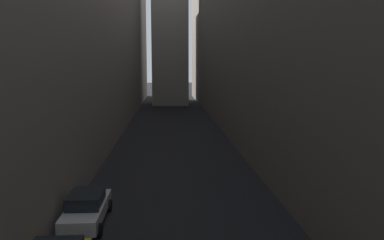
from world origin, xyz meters
TOP-DOWN VIEW (x-y plane):
  - ground_plane at (0.00, 48.00)m, footprint 264.00×264.00m
  - building_block_left at (-11.20, 50.00)m, footprint 11.40×108.00m
  - building_block_right at (11.55, 50.00)m, footprint 12.09×108.00m
  - parked_car_left_far at (-4.40, 24.12)m, footprint 1.87×4.54m

SIDE VIEW (x-z plane):
  - ground_plane at x=0.00m, z-range 0.00..0.00m
  - parked_car_left_far at x=-4.40m, z-range 0.01..1.53m
  - building_block_left at x=-11.20m, z-range 0.00..23.08m
  - building_block_right at x=11.55m, z-range 0.00..25.76m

